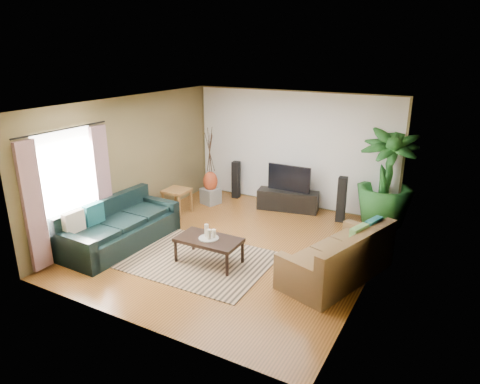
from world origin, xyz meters
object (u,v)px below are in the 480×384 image
Objects in this scene: speaker_right at (342,199)px; vase at (210,181)px; coffee_table at (209,250)px; tv_stand at (288,200)px; side_table at (177,201)px; pedestal at (211,196)px; speaker_left at (236,180)px; sofa_right at (337,253)px; sofa_left at (120,224)px; potted_plant at (386,178)px; television at (289,178)px.

speaker_right reaches higher than vase.
vase reaches higher than coffee_table.
speaker_right is at bearing -14.98° from tv_stand.
coffee_table is at bearing -40.79° from side_table.
pedestal is 0.78× the size of vase.
speaker_right is (2.76, -0.26, 0.03)m from speaker_left.
speaker_right is at bearing 62.84° from coffee_table.
sofa_right is at bearing 15.16° from coffee_table.
pedestal is at bearing 121.18° from coffee_table.
sofa_left is at bearing -103.69° from speaker_left.
speaker_right is 1.02m from potted_plant.
tv_stand is 1.50× the size of speaker_left.
speaker_right is 2.04× the size of vase.
television is 2.09× the size of vase.
vase is at bearing -100.44° from sofa_right.
speaker_right reaches higher than tv_stand.
side_table reaches higher than coffee_table.
pedestal is at bearing 0.00° from vase.
sofa_right is 1.00× the size of potted_plant.
pedestal is (-1.81, -0.52, -0.58)m from television.
tv_stand is at bearing -175.06° from potted_plant.
side_table reaches higher than pedestal.
side_table is at bearing -146.54° from television.
speaker_left is at bearing 180.00° from potted_plant.
speaker_right is at bearing -44.81° from sofa_left.
speaker_right is (1.27, -0.10, -0.27)m from television.
speaker_right is 1.78× the size of side_table.
sofa_right is 1.48× the size of tv_stand.
sofa_right is 4.22× the size of vase.
speaker_left is 1.90× the size of vase.
sofa_right is 2.07× the size of speaker_right.
pedestal is 0.68× the size of side_table.
side_table is at bearing -158.42° from tv_stand.
vase is (-0.32, -0.68, 0.09)m from speaker_left.
tv_stand reaches higher than pedestal.
coffee_table is (1.87, 0.20, -0.19)m from sofa_left.
sofa_right is at bearing -52.60° from television.
potted_plant is at bearing 9.92° from pedestal.
vase is at bearing -119.36° from speaker_left.
speaker_left is (-1.28, 3.25, 0.23)m from coffee_table.
tv_stand reaches higher than coffee_table.
sofa_right is 5.40× the size of pedestal.
potted_plant is at bearing 11.20° from speaker_right.
television is at bearing -125.17° from sofa_right.
coffee_table is at bearing -57.96° from vase.
potted_plant is at bearing 53.82° from coffee_table.
speaker_left reaches higher than tv_stand.
coffee_table is at bearing -56.56° from sofa_right.
television is at bearing 16.10° from vase.
sofa_left is 4.05m from sofa_right.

